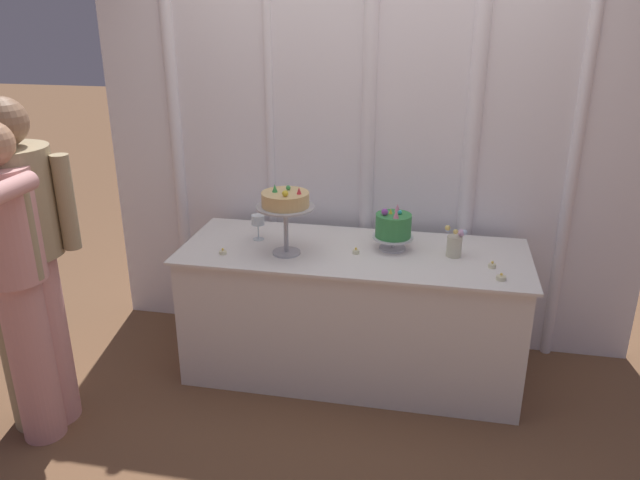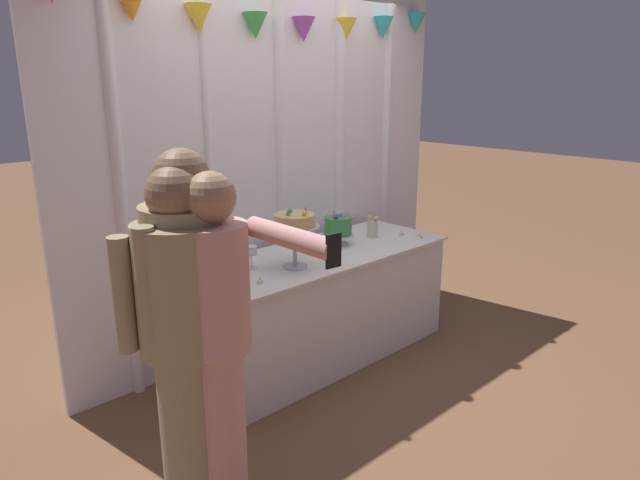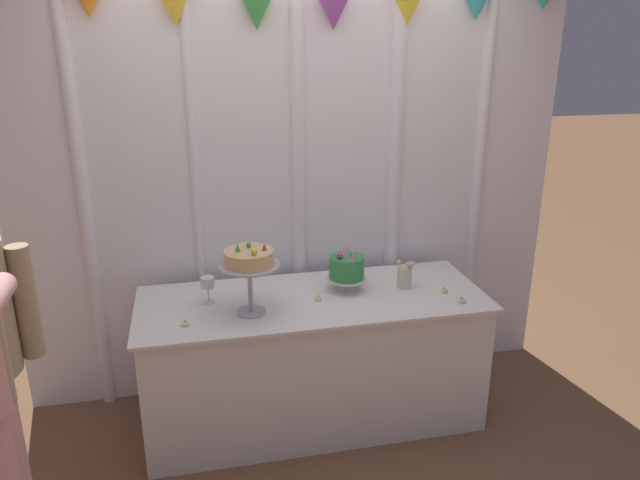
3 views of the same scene
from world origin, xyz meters
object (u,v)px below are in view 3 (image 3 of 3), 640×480
object	(u,v)px
cake_display_nearright	(347,269)
tealight_near_right	(444,291)
cake_table	(313,359)
wine_glass	(208,283)
tealight_far_left	(185,324)
flower_vase	(405,276)
tealight_far_right	(461,301)
cake_display_nearleft	(249,262)
tealight_near_left	(318,299)

from	to	relation	value
cake_display_nearright	tealight_near_right	bearing A→B (deg)	-16.32
cake_table	wine_glass	bearing A→B (deg)	174.01
tealight_far_left	tealight_near_right	size ratio (longest dim) A/B	1.00
cake_table	cake_display_nearright	bearing A→B (deg)	16.32
cake_display_nearright	flower_vase	size ratio (longest dim) A/B	1.42
tealight_far_right	wine_glass	bearing A→B (deg)	167.39
cake_display_nearright	flower_vase	xyz separation A→B (m)	(0.34, -0.04, -0.06)
cake_display_nearright	wine_glass	distance (m)	0.77
cake_display_nearleft	flower_vase	bearing A→B (deg)	8.93
flower_vase	tealight_near_right	distance (m)	0.24
tealight_far_left	tealight_near_right	bearing A→B (deg)	3.96
wine_glass	tealight_near_left	xyz separation A→B (m)	(0.58, -0.10, -0.10)
tealight_near_right	cake_display_nearleft	bearing A→B (deg)	-178.83
cake_display_nearleft	tealight_far_right	xyz separation A→B (m)	(1.13, -0.12, -0.28)
tealight_near_right	tealight_far_right	xyz separation A→B (m)	(0.03, -0.15, -0.00)
cake_table	cake_display_nearleft	distance (m)	0.77
cake_table	wine_glass	world-z (taller)	wine_glass
tealight_near_right	wine_glass	bearing A→B (deg)	173.29
cake_display_nearright	tealight_far_right	xyz separation A→B (m)	(0.57, -0.30, -0.12)
cake_display_nearright	wine_glass	xyz separation A→B (m)	(-0.77, -0.00, -0.02)
flower_vase	tealight_far_left	bearing A→B (deg)	-170.01
cake_display_nearleft	flower_vase	size ratio (longest dim) A/B	2.21
cake_display_nearleft	cake_display_nearright	world-z (taller)	cake_display_nearleft
flower_vase	tealight_near_left	world-z (taller)	flower_vase
tealight_far_left	tealight_far_right	distance (m)	1.47
wine_glass	tealight_near_right	world-z (taller)	wine_glass
cake_table	flower_vase	world-z (taller)	flower_vase
cake_display_nearleft	wine_glass	distance (m)	0.33
cake_display_nearleft	wine_glass	world-z (taller)	cake_display_nearleft
cake_display_nearright	wine_glass	world-z (taller)	cake_display_nearright
cake_display_nearright	tealight_far_right	bearing A→B (deg)	-28.08
cake_display_nearright	tealight_far_right	world-z (taller)	cake_display_nearright
cake_table	tealight_far_left	xyz separation A→B (m)	(-0.69, -0.19, 0.40)
wine_glass	flower_vase	world-z (taller)	flower_vase
cake_table	flower_vase	bearing A→B (deg)	2.61
tealight_near_left	tealight_near_right	world-z (taller)	same
tealight_far_left	tealight_near_left	xyz separation A→B (m)	(0.71, 0.15, 0.00)
tealight_far_left	tealight_near_right	distance (m)	1.44
cake_display_nearright	tealight_near_left	size ratio (longest dim) A/B	6.68
cake_display_nearright	tealight_far_left	xyz separation A→B (m)	(-0.90, -0.25, -0.12)
tealight_near_left	tealight_far_right	distance (m)	0.78
cake_table	tealight_far_right	bearing A→B (deg)	-17.25
tealight_far_right	cake_display_nearleft	bearing A→B (deg)	173.73
flower_vase	tealight_near_right	world-z (taller)	flower_vase
cake_table	cake_display_nearleft	world-z (taller)	cake_display_nearleft
cake_table	tealight_far_left	size ratio (longest dim) A/B	47.57
tealight_near_left	tealight_far_left	bearing A→B (deg)	-168.16
cake_display_nearleft	tealight_near_right	size ratio (longest dim) A/B	9.70
cake_table	tealight_far_right	xyz separation A→B (m)	(0.77, -0.24, 0.40)
tealight_near_left	tealight_near_right	size ratio (longest dim) A/B	0.93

